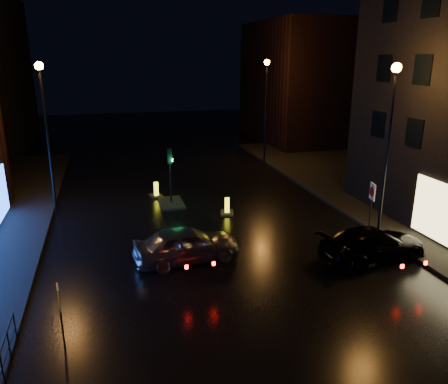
{
  "coord_description": "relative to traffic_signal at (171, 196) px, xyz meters",
  "views": [
    {
      "loc": [
        -4.79,
        -11.17,
        8.66
      ],
      "look_at": [
        0.17,
        6.86,
        2.8
      ],
      "focal_mm": 35.0,
      "sensor_mm": 36.0,
      "label": 1
    }
  ],
  "objects": [
    {
      "name": "road_sign_left",
      "position": [
        -5.3,
        -12.85,
        1.11
      ],
      "size": [
        0.12,
        0.52,
        2.16
      ],
      "rotation": [
        0.0,
        0.0,
        0.13
      ],
      "color": "black",
      "rests_on": "ground"
    },
    {
      "name": "ground",
      "position": [
        1.2,
        -14.0,
        -0.5
      ],
      "size": [
        120.0,
        120.0,
        0.0
      ],
      "primitive_type": "plane",
      "color": "black",
      "rests_on": "ground"
    },
    {
      "name": "dark_sedan",
      "position": [
        7.42,
        -9.92,
        0.22
      ],
      "size": [
        5.2,
        2.61,
        1.45
      ],
      "primitive_type": "imported",
      "rotation": [
        0.0,
        0.0,
        1.69
      ],
      "color": "black",
      "rests_on": "ground"
    },
    {
      "name": "street_lamp_lfar",
      "position": [
        -6.6,
        -0.0,
        5.06
      ],
      "size": [
        0.44,
        0.44,
        8.37
      ],
      "color": "black",
      "rests_on": "ground"
    },
    {
      "name": "bollard_near",
      "position": [
        2.81,
        -2.57,
        -0.29
      ],
      "size": [
        0.99,
        1.24,
        0.95
      ],
      "rotation": [
        0.0,
        0.0,
        -0.27
      ],
      "color": "black",
      "rests_on": "ground"
    },
    {
      "name": "street_lamp_rfar",
      "position": [
        9.0,
        8.0,
        5.06
      ],
      "size": [
        0.44,
        0.44,
        8.37
      ],
      "color": "black",
      "rests_on": "ground"
    },
    {
      "name": "silver_hatchback",
      "position": [
        -0.51,
        -7.87,
        0.28
      ],
      "size": [
        4.81,
        2.39,
        1.57
      ],
      "primitive_type": "imported",
      "rotation": [
        0.0,
        0.0,
        1.69
      ],
      "color": "#A0A2A7",
      "rests_on": "ground"
    },
    {
      "name": "traffic_signal",
      "position": [
        0.0,
        0.0,
        0.0
      ],
      "size": [
        1.4,
        2.4,
        3.45
      ],
      "color": "black",
      "rests_on": "ground"
    },
    {
      "name": "bollard_far",
      "position": [
        -0.7,
        1.67,
        -0.29
      ],
      "size": [
        0.93,
        1.21,
        0.96
      ],
      "rotation": [
        0.0,
        0.0,
        0.19
      ],
      "color": "black",
      "rests_on": "ground"
    },
    {
      "name": "street_lamp_rnear",
      "position": [
        9.0,
        -8.0,
        5.06
      ],
      "size": [
        0.44,
        0.44,
        8.37
      ],
      "color": "black",
      "rests_on": "ground"
    },
    {
      "name": "building_far_right",
      "position": [
        16.2,
        18.0,
        5.5
      ],
      "size": [
        8.0,
        14.0,
        12.0
      ],
      "primitive_type": "cube",
      "color": "black",
      "rests_on": "ground"
    },
    {
      "name": "road_sign_right",
      "position": [
        9.1,
        -7.08,
        1.43
      ],
      "size": [
        0.19,
        0.62,
        2.58
      ],
      "rotation": [
        0.0,
        0.0,
        2.93
      ],
      "color": "black",
      "rests_on": "ground"
    }
  ]
}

